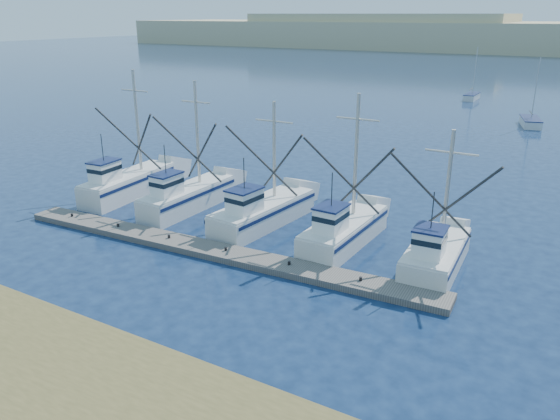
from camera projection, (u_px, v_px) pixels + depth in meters
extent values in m
plane|color=#0C1C38|center=(257.00, 327.00, 23.89)|extent=(500.00, 500.00, 0.00)
cube|color=#66625B|center=(211.00, 250.00, 31.24)|extent=(27.16, 3.08, 0.36)
cube|color=silver|center=(129.00, 185.00, 40.91)|extent=(2.87, 8.52, 1.62)
cube|color=white|center=(105.00, 172.00, 38.64)|extent=(1.46, 2.13, 1.50)
cylinder|color=#B7B2A8|center=(137.00, 122.00, 40.52)|extent=(0.22, 0.22, 7.55)
cube|color=silver|center=(188.00, 199.00, 38.07)|extent=(2.34, 8.09, 1.54)
cube|color=white|center=(167.00, 186.00, 35.87)|extent=(1.30, 1.99, 1.50)
cylinder|color=#B7B2A8|center=(197.00, 134.00, 37.70)|extent=(0.22, 0.22, 7.21)
cube|color=silver|center=(263.00, 214.00, 35.32)|extent=(3.31, 8.53, 1.45)
cube|color=white|center=(245.00, 202.00, 33.09)|extent=(1.64, 2.16, 1.50)
cylinder|color=#B7B2A8|center=(274.00, 151.00, 35.16)|extent=(0.22, 0.22, 6.35)
cube|color=silver|center=(344.00, 233.00, 32.29)|extent=(2.63, 7.69, 1.42)
cube|color=white|center=(331.00, 220.00, 30.21)|extent=(1.44, 1.90, 1.50)
cylinder|color=#B7B2A8|center=(356.00, 157.00, 31.87)|extent=(0.22, 0.22, 7.32)
cube|color=silver|center=(436.00, 257.00, 29.26)|extent=(2.80, 6.68, 1.31)
cube|color=white|center=(429.00, 244.00, 27.41)|extent=(1.52, 1.67, 1.50)
cylinder|color=#B7B2A8|center=(448.00, 186.00, 28.93)|extent=(0.22, 0.22, 6.05)
cube|color=silver|center=(530.00, 122.00, 66.58)|extent=(3.21, 5.73, 0.90)
cylinder|color=#B7B2A8|center=(536.00, 88.00, 65.45)|extent=(0.12, 0.12, 7.20)
cube|color=silver|center=(472.00, 97.00, 87.01)|extent=(1.66, 5.26, 0.90)
cylinder|color=#B7B2A8|center=(475.00, 71.00, 85.88)|extent=(0.12, 0.12, 7.20)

